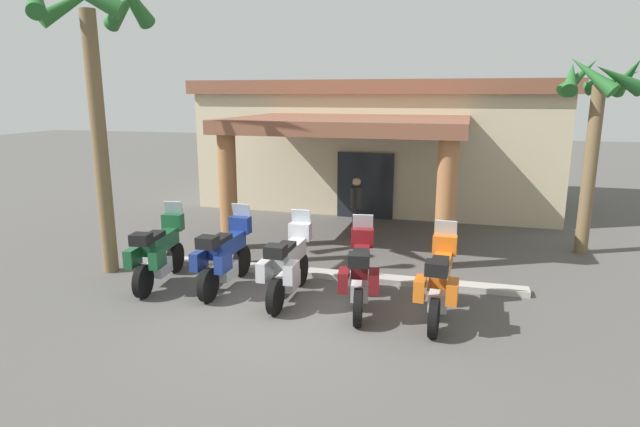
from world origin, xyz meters
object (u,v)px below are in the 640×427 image
Objects in this scene: motorcycle_maroon at (360,273)px; motorcycle_orange at (440,281)px; motorcycle_green at (159,252)px; palm_tree_roadside at (93,47)px; palm_tree_near_portico at (597,106)px; motel_building at (381,141)px; motorcycle_silver at (288,264)px; pedestrian at (356,203)px; motorcycle_blue at (225,255)px.

motorcycle_maroon and motorcycle_orange have the same top height.
palm_tree_roadside is (-1.48, 0.44, 4.14)m from motorcycle_green.
motorcycle_green is at bearing -152.39° from palm_tree_near_portico.
motel_building reaches higher than motorcycle_green.
pedestrian is at bearing -4.91° from motorcycle_silver.
motorcycle_silver is at bearing 89.01° from motorcycle_orange.
motorcycle_blue is 0.45× the size of palm_tree_near_portico.
motorcycle_silver is 0.34× the size of palm_tree_roadside.
motorcycle_maroon is 7.13m from palm_tree_roadside.
motorcycle_green and motorcycle_silver have the same top height.
motorcycle_green is 1.00× the size of motorcycle_blue.
motorcycle_maroon is 1.00× the size of motorcycle_orange.
palm_tree_roadside reaches higher than palm_tree_near_portico.
motorcycle_green is 10.58m from palm_tree_near_portico.
motorcycle_green and motorcycle_maroon have the same top height.
palm_tree_near_portico is (3.28, 4.99, 2.93)m from motorcycle_orange.
motorcycle_orange is at bearing -99.41° from motorcycle_green.
pedestrian is at bearing 41.15° from palm_tree_roadside.
pedestrian is at bearing 29.77° from motorcycle_orange.
motorcycle_green is at bearing -111.04° from pedestrian.
palm_tree_near_portico reaches higher than motorcycle_silver.
motorcycle_blue is 1.00× the size of motorcycle_silver.
motorcycle_maroon is at bearing -6.11° from palm_tree_roadside.
motorcycle_green is 1.00× the size of motorcycle_silver.
motorcycle_green is at bearing -106.63° from motel_building.
pedestrian is at bearing -42.13° from motorcycle_green.
palm_tree_roadside is at bearing -124.41° from pedestrian.
motorcycle_blue and motorcycle_orange have the same top height.
motel_building is 10.45m from motorcycle_green.
motel_building is 5.59× the size of motorcycle_green.
motel_building is 7.94m from palm_tree_near_portico.
motorcycle_silver and motorcycle_orange have the same top height.
palm_tree_near_portico is 11.39m from palm_tree_roadside.
motorcycle_blue is 4.83m from pedestrian.
pedestrian is (-2.45, 4.87, 0.28)m from motorcycle_orange.
motorcycle_silver is at bearing -97.42° from motorcycle_blue.
palm_tree_roadside is at bearing 87.41° from motorcycle_orange.
motorcycle_green is 0.34× the size of palm_tree_roadside.
pedestrian is 0.35× the size of palm_tree_near_portico.
motorcycle_orange is at bearing -123.37° from palm_tree_near_portico.
palm_tree_near_portico reaches higher than motorcycle_orange.
motorcycle_orange is at bearing -5.68° from palm_tree_roadside.
palm_tree_roadside reaches higher than pedestrian.
motorcycle_silver is 6.02m from palm_tree_roadside.
motorcycle_maroon is 1.31× the size of pedestrian.
palm_tree_roadside is (-10.49, -4.27, 1.21)m from palm_tree_near_portico.
motorcycle_green is 5.65m from pedestrian.
motorcycle_orange is 8.34m from palm_tree_roadside.
motorcycle_silver is 1.00× the size of motorcycle_orange.
motorcycle_blue is at bearing -90.89° from motorcycle_green.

